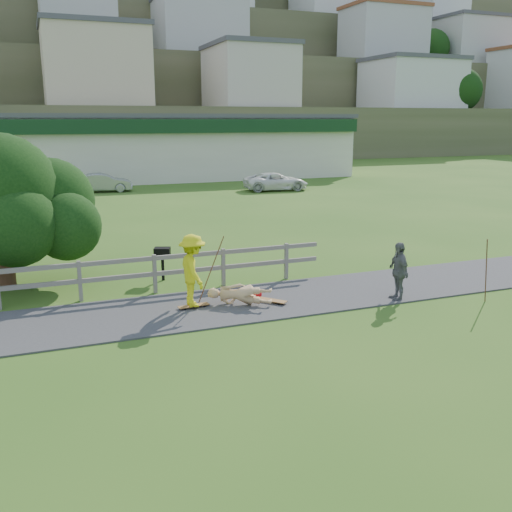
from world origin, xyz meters
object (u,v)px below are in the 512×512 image
object	(u,v)px
car_silver	(103,183)
bbq	(163,264)
skater_rider	(193,274)
car_white	(276,182)
skater_fallen	(240,295)
tree	(2,225)
spectator_b	(398,271)

from	to	relation	value
car_silver	bbq	bearing A→B (deg)	-177.76
skater_rider	car_silver	world-z (taller)	skater_rider
car_white	skater_fallen	bearing A→B (deg)	160.13
tree	bbq	distance (m)	4.68
skater_fallen	bbq	distance (m)	3.40
spectator_b	car_silver	size ratio (longest dim) A/B	0.42
bbq	car_white	bearing A→B (deg)	78.41
spectator_b	car_silver	bearing A→B (deg)	-161.91
spectator_b	bbq	xyz separation A→B (m)	(-5.46, 4.17, -0.29)
spectator_b	car_white	bearing A→B (deg)	172.85
spectator_b	tree	xyz separation A→B (m)	(-9.82, 5.27, 1.01)
bbq	car_silver	bearing A→B (deg)	108.17
skater_rider	car_silver	bearing A→B (deg)	-3.14
skater_rider	car_silver	xyz separation A→B (m)	(0.65, 25.35, -0.31)
car_white	bbq	xyz separation A→B (m)	(-11.81, -19.03, -0.10)
car_silver	spectator_b	bearing A→B (deg)	-165.78
skater_fallen	spectator_b	size ratio (longest dim) A/B	1.05
car_white	car_silver	bearing A→B (deg)	78.35
spectator_b	car_white	distance (m)	24.05
skater_rider	tree	xyz separation A→B (m)	(-4.52, 4.04, 0.88)
skater_fallen	car_silver	world-z (taller)	car_silver
skater_rider	bbq	distance (m)	2.97
spectator_b	car_white	size ratio (longest dim) A/B	0.37
skater_rider	spectator_b	size ratio (longest dim) A/B	1.16
spectator_b	car_white	xyz separation A→B (m)	(6.35, 23.20, -0.19)
skater_rider	skater_fallen	bearing A→B (deg)	-100.75
car_white	spectator_b	bearing A→B (deg)	170.12
skater_fallen	skater_rider	bearing A→B (deg)	113.14
car_white	tree	xyz separation A→B (m)	(-16.17, -17.93, 1.20)
spectator_b	car_white	world-z (taller)	spectator_b
skater_rider	car_silver	size ratio (longest dim) A/B	0.49
skater_rider	bbq	size ratio (longest dim) A/B	1.84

